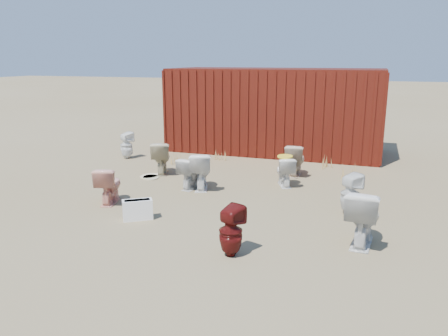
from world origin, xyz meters
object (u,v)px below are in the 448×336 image
(toilet_back_e, at_px, (350,194))
(toilet_back_beige_left, at_px, (161,158))
(loose_tank, at_px, (138,210))
(toilet_front_a, at_px, (192,173))
(toilet_front_e, at_px, (363,217))
(toilet_back_beige_right, at_px, (296,160))
(toilet_front_maroon, at_px, (231,231))
(toilet_front_pink, at_px, (109,185))
(shipping_container, at_px, (275,110))
(toilet_back_yellowlid, at_px, (284,171))
(toilet_front_c, at_px, (201,171))
(toilet_back_a, at_px, (126,145))

(toilet_back_e, bearing_deg, toilet_back_beige_left, 23.43)
(toilet_back_beige_left, height_order, loose_tank, toilet_back_beige_left)
(toilet_front_a, xyz_separation_m, loose_tank, (-0.15, -2.01, -0.16))
(toilet_back_e, bearing_deg, toilet_front_e, 142.43)
(toilet_back_beige_left, relative_size, toilet_back_beige_right, 1.04)
(toilet_front_maroon, bearing_deg, toilet_front_pink, -6.17)
(shipping_container, bearing_deg, toilet_back_yellowlid, -74.02)
(toilet_front_c, bearing_deg, shipping_container, -117.07)
(toilet_front_a, distance_m, toilet_back_a, 3.49)
(toilet_front_c, height_order, toilet_back_a, toilet_front_c)
(toilet_front_maroon, height_order, toilet_back_yellowlid, toilet_front_maroon)
(toilet_front_a, bearing_deg, toilet_front_e, 164.82)
(toilet_front_maroon, relative_size, toilet_back_a, 0.99)
(toilet_back_a, xyz_separation_m, loose_tank, (2.67, -4.06, -0.19))
(shipping_container, xyz_separation_m, toilet_front_a, (-0.78, -4.42, -0.87))
(toilet_back_beige_left, xyz_separation_m, toilet_back_yellowlid, (2.98, -0.06, -0.07))
(toilet_front_pink, height_order, toilet_front_maroon, toilet_front_maroon)
(toilet_front_e, relative_size, toilet_back_yellowlid, 1.33)
(toilet_front_c, height_order, toilet_back_beige_left, toilet_front_c)
(shipping_container, height_order, toilet_front_pink, shipping_container)
(toilet_front_pink, distance_m, toilet_back_e, 4.44)
(toilet_back_beige_left, height_order, toilet_back_e, toilet_back_beige_left)
(toilet_front_c, bearing_deg, toilet_back_yellowlid, -173.68)
(toilet_back_beige_left, relative_size, toilet_back_yellowlid, 1.22)
(toilet_front_e, bearing_deg, loose_tank, 7.97)
(toilet_back_a, height_order, loose_tank, toilet_back_a)
(toilet_back_beige_left, distance_m, toilet_back_yellowlid, 2.98)
(toilet_back_beige_right, bearing_deg, toilet_front_pink, 46.28)
(shipping_container, distance_m, toilet_front_c, 4.49)
(shipping_container, relative_size, toilet_front_c, 7.63)
(toilet_front_a, height_order, toilet_back_beige_right, toilet_back_beige_right)
(shipping_container, relative_size, toilet_back_e, 8.16)
(toilet_back_beige_left, bearing_deg, toilet_front_a, 120.84)
(shipping_container, bearing_deg, toilet_front_a, -99.97)
(toilet_front_c, height_order, toilet_front_e, toilet_front_e)
(toilet_back_yellowlid, relative_size, loose_tank, 1.28)
(toilet_front_c, bearing_deg, toilet_back_beige_right, -153.70)
(toilet_back_a, bearing_deg, shipping_container, -119.75)
(toilet_front_maroon, height_order, toilet_back_beige_right, toilet_back_beige_right)
(toilet_front_maroon, bearing_deg, toilet_front_a, -37.47)
(toilet_back_beige_right, bearing_deg, toilet_front_maroon, 88.51)
(toilet_back_yellowlid, height_order, loose_tank, toilet_back_yellowlid)
(toilet_front_a, relative_size, toilet_front_pink, 0.94)
(toilet_back_e, relative_size, loose_tank, 1.47)
(toilet_front_a, relative_size, toilet_front_c, 0.85)
(toilet_front_pink, height_order, toilet_back_a, toilet_back_a)
(toilet_back_beige_right, relative_size, toilet_back_e, 1.02)
(toilet_front_maroon, bearing_deg, toilet_back_beige_right, -70.88)
(shipping_container, height_order, toilet_back_beige_left, shipping_container)
(shipping_container, distance_m, toilet_back_e, 5.61)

